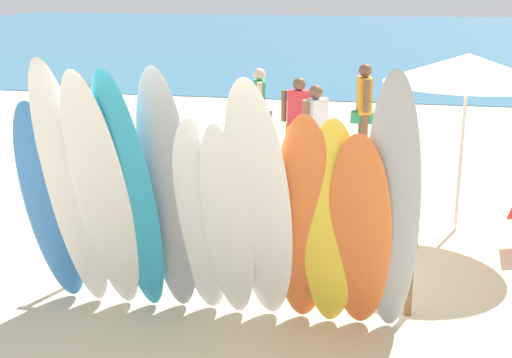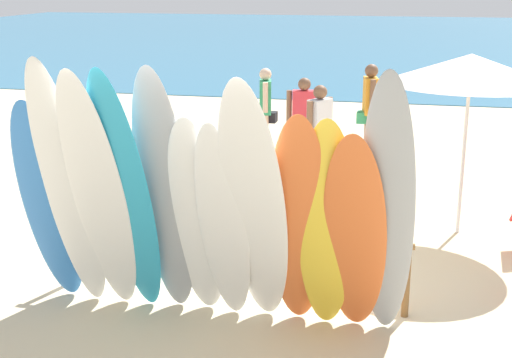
{
  "view_description": "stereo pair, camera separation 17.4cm",
  "coord_description": "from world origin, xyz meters",
  "px_view_note": "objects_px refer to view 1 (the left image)",
  "views": [
    {
      "loc": [
        1.55,
        -6.46,
        3.18
      ],
      "look_at": [
        0.0,
        1.24,
        0.92
      ],
      "focal_mm": 50.0,
      "sensor_mm": 36.0,
      "label": 1
    },
    {
      "loc": [
        1.72,
        -6.42,
        3.18
      ],
      "look_at": [
        0.0,
        1.24,
        0.92
      ],
      "focal_mm": 50.0,
      "sensor_mm": 36.0,
      "label": 2
    }
  ],
  "objects_px": {
    "surfboard_white_7": "(259,208)",
    "beachgoer_near_rack": "(299,117)",
    "surfboard_white_1": "(71,192)",
    "beachgoer_strolling": "(259,105)",
    "surfboard_white_5": "(201,220)",
    "surfboard_orange_10": "(359,236)",
    "surfboard_blue_0": "(51,207)",
    "surfboard_orange_8": "(303,224)",
    "surfboard_teal_3": "(130,199)",
    "surfboard_white_2": "(103,199)",
    "surfboard_grey_4": "(169,197)",
    "surfboard_rack": "(231,244)",
    "beachgoer_by_water": "(364,105)",
    "surfboard_white_6": "(228,225)",
    "beachgoer_photographing": "(98,125)",
    "beachgoer_midbeach": "(315,128)",
    "surfboard_grey_11": "(392,210)",
    "beach_umbrella": "(468,68)",
    "surfboard_yellow_9": "(331,228)"
  },
  "relations": [
    {
      "from": "surfboard_white_1",
      "to": "surfboard_white_5",
      "type": "distance_m",
      "value": 1.22
    },
    {
      "from": "surfboard_white_2",
      "to": "surfboard_white_7",
      "type": "bearing_deg",
      "value": 3.54
    },
    {
      "from": "surfboard_blue_0",
      "to": "surfboard_orange_8",
      "type": "xyz_separation_m",
      "value": [
        2.39,
        0.04,
        -0.02
      ]
    },
    {
      "from": "surfboard_teal_3",
      "to": "beachgoer_near_rack",
      "type": "xyz_separation_m",
      "value": [
        0.69,
        5.88,
        -0.35
      ]
    },
    {
      "from": "surfboard_orange_8",
      "to": "beachgoer_strolling",
      "type": "relative_size",
      "value": 1.39
    },
    {
      "from": "surfboard_white_5",
      "to": "surfboard_white_7",
      "type": "distance_m",
      "value": 0.62
    },
    {
      "from": "surfboard_white_6",
      "to": "surfboard_yellow_9",
      "type": "xyz_separation_m",
      "value": [
        0.93,
        0.03,
        0.03
      ]
    },
    {
      "from": "surfboard_white_5",
      "to": "surfboard_orange_10",
      "type": "distance_m",
      "value": 1.44
    },
    {
      "from": "surfboard_white_1",
      "to": "surfboard_white_7",
      "type": "bearing_deg",
      "value": 2.78
    },
    {
      "from": "surfboard_white_5",
      "to": "beachgoer_by_water",
      "type": "distance_m",
      "value": 6.72
    },
    {
      "from": "surfboard_white_5",
      "to": "surfboard_white_2",
      "type": "bearing_deg",
      "value": -165.52
    },
    {
      "from": "beachgoer_strolling",
      "to": "beach_umbrella",
      "type": "xyz_separation_m",
      "value": [
        3.26,
        -3.46,
        1.18
      ]
    },
    {
      "from": "surfboard_rack",
      "to": "surfboard_grey_4",
      "type": "relative_size",
      "value": 1.41
    },
    {
      "from": "surfboard_white_1",
      "to": "surfboard_grey_11",
      "type": "distance_m",
      "value": 2.88
    },
    {
      "from": "surfboard_white_7",
      "to": "beachgoer_near_rack",
      "type": "xyz_separation_m",
      "value": [
        -0.48,
        5.85,
        -0.33
      ]
    },
    {
      "from": "surfboard_teal_3",
      "to": "surfboard_rack",
      "type": "bearing_deg",
      "value": 46.2
    },
    {
      "from": "surfboard_blue_0",
      "to": "beachgoer_by_water",
      "type": "relative_size",
      "value": 1.33
    },
    {
      "from": "beach_umbrella",
      "to": "surfboard_rack",
      "type": "bearing_deg",
      "value": -132.93
    },
    {
      "from": "surfboard_teal_3",
      "to": "beach_umbrella",
      "type": "distance_m",
      "value": 4.58
    },
    {
      "from": "surfboard_white_2",
      "to": "beachgoer_strolling",
      "type": "height_order",
      "value": "surfboard_white_2"
    },
    {
      "from": "surfboard_orange_8",
      "to": "beachgoer_photographing",
      "type": "height_order",
      "value": "surfboard_orange_8"
    },
    {
      "from": "surfboard_orange_10",
      "to": "beachgoer_photographing",
      "type": "height_order",
      "value": "surfboard_orange_10"
    },
    {
      "from": "surfboard_rack",
      "to": "surfboard_white_2",
      "type": "distance_m",
      "value": 1.4
    },
    {
      "from": "surfboard_white_6",
      "to": "surfboard_grey_11",
      "type": "relative_size",
      "value": 0.81
    },
    {
      "from": "surfboard_white_2",
      "to": "surfboard_grey_4",
      "type": "height_order",
      "value": "surfboard_grey_4"
    },
    {
      "from": "surfboard_white_5",
      "to": "surfboard_teal_3",
      "type": "bearing_deg",
      "value": -162.65
    },
    {
      "from": "surfboard_blue_0",
      "to": "surfboard_white_7",
      "type": "bearing_deg",
      "value": -5.83
    },
    {
      "from": "surfboard_grey_4",
      "to": "surfboard_orange_8",
      "type": "relative_size",
      "value": 1.16
    },
    {
      "from": "surfboard_white_1",
      "to": "surfboard_white_5",
      "type": "height_order",
      "value": "surfboard_white_1"
    },
    {
      "from": "surfboard_white_1",
      "to": "surfboard_grey_4",
      "type": "xyz_separation_m",
      "value": [
        0.89,
        0.12,
        -0.03
      ]
    },
    {
      "from": "surfboard_grey_11",
      "to": "beachgoer_photographing",
      "type": "bearing_deg",
      "value": 140.31
    },
    {
      "from": "beachgoer_photographing",
      "to": "surfboard_grey_4",
      "type": "bearing_deg",
      "value": -164.25
    },
    {
      "from": "beachgoer_strolling",
      "to": "beachgoer_near_rack",
      "type": "distance_m",
      "value": 1.16
    },
    {
      "from": "surfboard_grey_4",
      "to": "beach_umbrella",
      "type": "bearing_deg",
      "value": 47.1
    },
    {
      "from": "surfboard_blue_0",
      "to": "beachgoer_midbeach",
      "type": "height_order",
      "value": "surfboard_blue_0"
    },
    {
      "from": "surfboard_blue_0",
      "to": "surfboard_white_6",
      "type": "distance_m",
      "value": 1.71
    },
    {
      "from": "surfboard_white_5",
      "to": "surfboard_orange_10",
      "type": "height_order",
      "value": "surfboard_white_5"
    },
    {
      "from": "surfboard_white_6",
      "to": "surfboard_white_7",
      "type": "bearing_deg",
      "value": -9.31
    },
    {
      "from": "surfboard_white_5",
      "to": "surfboard_blue_0",
      "type": "bearing_deg",
      "value": -175.87
    },
    {
      "from": "surfboard_teal_3",
      "to": "beachgoer_strolling",
      "type": "height_order",
      "value": "surfboard_teal_3"
    },
    {
      "from": "surfboard_orange_8",
      "to": "beachgoer_strolling",
      "type": "height_order",
      "value": "surfboard_orange_8"
    },
    {
      "from": "surfboard_blue_0",
      "to": "surfboard_white_1",
      "type": "xyz_separation_m",
      "value": [
        0.27,
        -0.1,
        0.19
      ]
    },
    {
      "from": "surfboard_white_6",
      "to": "beachgoer_strolling",
      "type": "xyz_separation_m",
      "value": [
        -1.0,
        6.58,
        -0.1
      ]
    },
    {
      "from": "surfboard_grey_11",
      "to": "beachgoer_near_rack",
      "type": "bearing_deg",
      "value": 109.23
    },
    {
      "from": "surfboard_grey_4",
      "to": "surfboard_yellow_9",
      "type": "distance_m",
      "value": 1.49
    },
    {
      "from": "surfboard_white_5",
      "to": "beachgoer_by_water",
      "type": "height_order",
      "value": "surfboard_white_5"
    },
    {
      "from": "surfboard_white_1",
      "to": "beachgoer_strolling",
      "type": "relative_size",
      "value": 1.68
    },
    {
      "from": "surfboard_orange_8",
      "to": "surfboard_orange_10",
      "type": "height_order",
      "value": "surfboard_orange_8"
    },
    {
      "from": "surfboard_grey_4",
      "to": "surfboard_white_1",
      "type": "bearing_deg",
      "value": -173.0
    },
    {
      "from": "surfboard_rack",
      "to": "beachgoer_strolling",
      "type": "distance_m",
      "value": 6.07
    }
  ]
}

